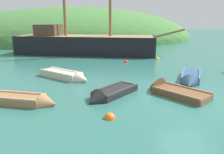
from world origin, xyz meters
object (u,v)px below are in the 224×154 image
Objects in this scene: rowboat_near_dock at (170,92)px; rowboat_center at (67,77)px; rowboat_far at (191,79)px; buoy_red at (126,62)px; buoy_orange at (110,118)px; rowboat_outer_left at (25,101)px; rowboat_outer_right at (109,95)px; buoy_yellow at (157,59)px; sailing_ship at (85,47)px.

rowboat_near_dock is 6.36m from rowboat_center.
rowboat_near_dock reaches higher than rowboat_far.
rowboat_center is 8.93× the size of buoy_red.
rowboat_far reaches higher than buoy_orange.
buoy_red is at bearing 74.63° from rowboat_outer_left.
buoy_yellow is (5.94, 9.22, -0.09)m from rowboat_outer_right.
buoy_yellow is at bearing 17.30° from buoy_red.
rowboat_center is at bearing -103.33° from rowboat_outer_right.
rowboat_far is at bearing -46.21° from sailing_ship.
sailing_ship is 41.61× the size of buoy_yellow.
rowboat_outer_right is (-3.08, 0.07, -0.00)m from rowboat_near_dock.
buoy_yellow is at bearing -154.44° from rowboat_far.
sailing_ship is 4.97× the size of rowboat_center.
rowboat_far is 5.59m from rowboat_outer_right.
rowboat_center is at bearing 20.75° from rowboat_near_dock.
rowboat_near_dock is 8.46× the size of buoy_yellow.
rowboat_far is at bearing 32.25° from rowboat_center.
rowboat_center is 8.37× the size of buoy_yellow.
rowboat_center is (1.72, 4.03, 0.02)m from rowboat_outer_left.
rowboat_outer_left is at bearing -37.20° from rowboat_outer_right.
sailing_ship reaches higher than rowboat_far.
rowboat_far is at bearing -78.92° from rowboat_near_dock.
rowboat_outer_right is at bearing -122.78° from buoy_yellow.
rowboat_near_dock is 1.01× the size of rowboat_center.
buoy_orange is at bearing -28.60° from rowboat_center.
buoy_orange is at bearing -21.18° from rowboat_far.
buoy_red is (3.16, 10.60, 0.00)m from buoy_orange.
rowboat_outer_left is at bearing -85.89° from sailing_ship.
rowboat_far is at bearing 36.05° from rowboat_outer_left.
rowboat_outer_left is (-3.43, -13.72, -0.59)m from sailing_ship.
rowboat_outer_right is (-5.23, -1.96, -0.03)m from rowboat_far.
rowboat_near_dock reaches higher than buoy_orange.
buoy_orange is (-6.29, -11.58, 0.00)m from buoy_yellow.
buoy_yellow is at bearing -163.98° from rowboat_outer_right.
buoy_yellow is (7.94, 5.45, -0.14)m from rowboat_center.
sailing_ship is 13.48m from rowboat_outer_right.
rowboat_outer_right is 10.97m from buoy_yellow.
buoy_red is at bearing 73.42° from buoy_orange.
rowboat_far is 7.30m from buoy_yellow.
sailing_ship is 13.95m from rowboat_near_dock.
rowboat_outer_left is 7.64× the size of buoy_orange.
rowboat_outer_right is at bearing -70.61° from sailing_ship.
buoy_red is (2.81, 8.25, -0.09)m from rowboat_outer_right.
buoy_red is at bearing 89.32° from rowboat_center.
rowboat_near_dock is 9.02× the size of buoy_red.
rowboat_far is 1.03× the size of rowboat_near_dock.
buoy_orange is (-0.35, -2.35, -0.09)m from rowboat_outer_right.
rowboat_outer_left is 10.72m from buoy_red.
rowboat_outer_left is at bearing -135.53° from buoy_yellow.
buoy_orange is at bearing -106.58° from buoy_red.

